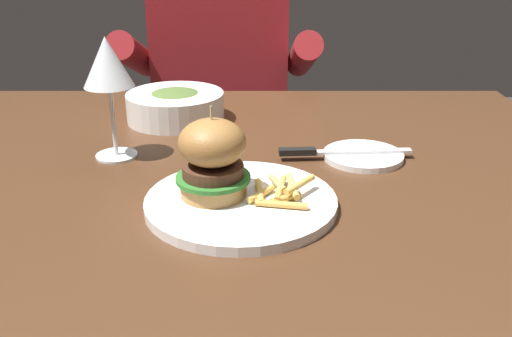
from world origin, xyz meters
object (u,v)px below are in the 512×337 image
main_plate (241,202)px  diner_person (223,125)px  soup_bowl (176,105)px  burger_sandwich (213,158)px  wine_glass (108,66)px  bread_plate (364,156)px  table_knife (333,152)px

main_plate → diner_person: size_ratio=0.22×
soup_bowl → diner_person: (0.06, 0.49, -0.21)m
burger_sandwich → soup_bowl: 0.38m
soup_bowl → main_plate: bearing=-70.1°
soup_bowl → diner_person: diner_person is taller
wine_glass → diner_person: bearing=79.0°
bread_plate → diner_person: bearing=111.4°
wine_glass → table_knife: (0.36, -0.01, -0.14)m
main_plate → diner_person: diner_person is taller
diner_person → burger_sandwich: bearing=-87.4°
main_plate → diner_person: (-0.08, 0.87, -0.18)m
burger_sandwich → bread_plate: burger_sandwich is taller
wine_glass → bread_plate: size_ratio=1.51×
wine_glass → diner_person: diner_person is taller
soup_bowl → diner_person: bearing=83.0°
burger_sandwich → bread_plate: (0.23, 0.17, -0.06)m
main_plate → table_knife: table_knife is taller
bread_plate → table_knife: bearing=-176.6°
main_plate → soup_bowl: soup_bowl is taller
main_plate → soup_bowl: bearing=109.9°
table_knife → wine_glass: bearing=178.0°
burger_sandwich → diner_person: (-0.04, 0.86, -0.24)m
diner_person → table_knife: bearing=-72.3°
burger_sandwich → soup_bowl: bearing=105.1°
main_plate → wine_glass: bearing=138.8°
diner_person → bread_plate: bearing=-68.6°
bread_plate → soup_bowl: bearing=148.5°
wine_glass → soup_bowl: wine_glass is taller
wine_glass → diner_person: 0.77m
burger_sandwich → diner_person: diner_person is taller
main_plate → wine_glass: wine_glass is taller
burger_sandwich → bread_plate: size_ratio=0.96×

